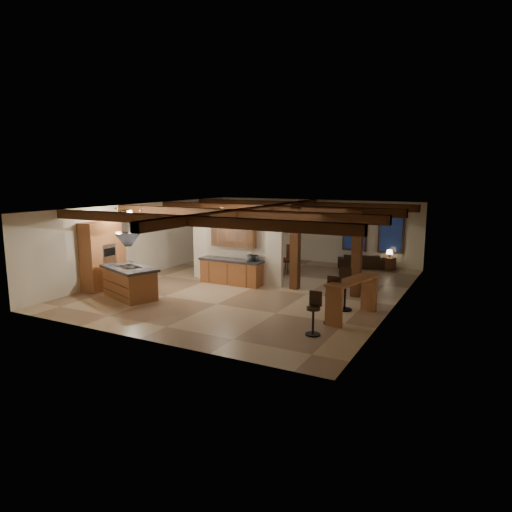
{
  "coord_description": "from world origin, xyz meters",
  "views": [
    {
      "loc": [
        7.54,
        -14.16,
        3.96
      ],
      "look_at": [
        -0.16,
        0.5,
        1.06
      ],
      "focal_mm": 32.0,
      "sensor_mm": 36.0,
      "label": 1
    }
  ],
  "objects_px": {
    "sofa": "(361,261)",
    "bar_counter": "(353,292)",
    "dining_table": "(270,265)",
    "kitchen_island": "(130,282)"
  },
  "relations": [
    {
      "from": "dining_table",
      "to": "bar_counter",
      "type": "bearing_deg",
      "value": -19.17
    },
    {
      "from": "sofa",
      "to": "dining_table",
      "type": "bearing_deg",
      "value": 24.97
    },
    {
      "from": "dining_table",
      "to": "sofa",
      "type": "relative_size",
      "value": 0.89
    },
    {
      "from": "dining_table",
      "to": "sofa",
      "type": "distance_m",
      "value": 4.19
    },
    {
      "from": "kitchen_island",
      "to": "dining_table",
      "type": "xyz_separation_m",
      "value": [
        2.39,
        5.67,
        -0.21
      ]
    },
    {
      "from": "kitchen_island",
      "to": "bar_counter",
      "type": "distance_m",
      "value": 7.24
    },
    {
      "from": "sofa",
      "to": "bar_counter",
      "type": "bearing_deg",
      "value": 84.94
    },
    {
      "from": "kitchen_island",
      "to": "sofa",
      "type": "xyz_separation_m",
      "value": [
        5.45,
        8.53,
        -0.23
      ]
    },
    {
      "from": "dining_table",
      "to": "bar_counter",
      "type": "xyz_separation_m",
      "value": [
        4.75,
        -4.46,
        0.44
      ]
    },
    {
      "from": "sofa",
      "to": "bar_counter",
      "type": "xyz_separation_m",
      "value": [
        1.69,
        -7.32,
        0.47
      ]
    }
  ]
}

